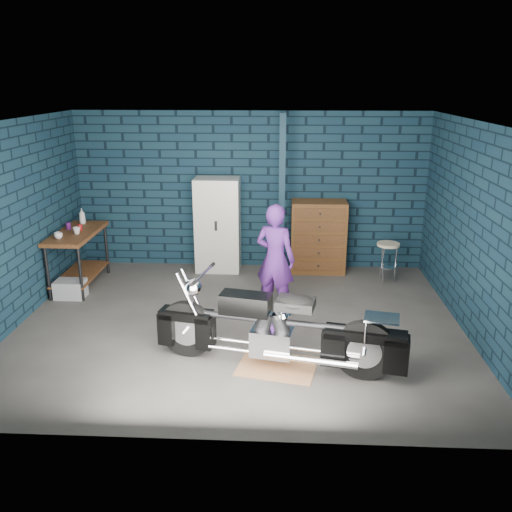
{
  "coord_description": "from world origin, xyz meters",
  "views": [
    {
      "loc": [
        0.57,
        -6.73,
        3.2
      ],
      "look_at": [
        0.21,
        0.3,
        0.89
      ],
      "focal_mm": 38.0,
      "sensor_mm": 36.0,
      "label": 1
    }
  ],
  "objects": [
    {
      "name": "bottle",
      "position": [
        -2.75,
        1.82,
        1.04
      ],
      "size": [
        0.13,
        0.13,
        0.26
      ],
      "primitive_type": "imported",
      "rotation": [
        0.0,
        0.0,
        0.36
      ],
      "color": "#989BA0",
      "rests_on": "workbench"
    },
    {
      "name": "tool_chest",
      "position": [
        1.18,
        2.23,
        0.62
      ],
      "size": [
        0.93,
        0.52,
        1.24
      ],
      "primitive_type": "cube",
      "color": "brown",
      "rests_on": "ground"
    },
    {
      "name": "support_post",
      "position": [
        0.55,
        1.95,
        1.35
      ],
      "size": [
        0.1,
        0.1,
        2.7
      ],
      "primitive_type": "cube",
      "color": "#112736",
      "rests_on": "ground"
    },
    {
      "name": "ground",
      "position": [
        0.0,
        0.0,
        0.0
      ],
      "size": [
        6.0,
        6.0,
        0.0
      ],
      "primitive_type": "plane",
      "color": "#4C4A47",
      "rests_on": "ground"
    },
    {
      "name": "locker",
      "position": [
        -0.54,
        2.23,
        0.81
      ],
      "size": [
        0.75,
        0.54,
        1.62
      ],
      "primitive_type": "cube",
      "color": "silver",
      "rests_on": "ground"
    },
    {
      "name": "mug_purple",
      "position": [
        -2.85,
        1.47,
        0.96
      ],
      "size": [
        0.09,
        0.09,
        0.11
      ],
      "primitive_type": "cylinder",
      "rotation": [
        0.0,
        0.0,
        0.09
      ],
      "color": "#571966",
      "rests_on": "workbench"
    },
    {
      "name": "room_walls",
      "position": [
        0.0,
        0.55,
        1.9
      ],
      "size": [
        6.02,
        5.01,
        2.71
      ],
      "color": "#102738",
      "rests_on": "ground"
    },
    {
      "name": "mug_red",
      "position": [
        -2.64,
        1.41,
        0.96
      ],
      "size": [
        0.08,
        0.08,
        0.1
      ],
      "primitive_type": "cylinder",
      "rotation": [
        0.0,
        0.0,
        0.06
      ],
      "color": "#A31516",
      "rests_on": "workbench"
    },
    {
      "name": "storage_bin",
      "position": [
        -2.66,
        0.83,
        0.14
      ],
      "size": [
        0.44,
        0.31,
        0.27
      ],
      "primitive_type": "cube",
      "color": "#989BA0",
      "rests_on": "ground"
    },
    {
      "name": "motorcycle",
      "position": [
        0.53,
        -1.12,
        0.55
      ],
      "size": [
        2.56,
        1.17,
        1.09
      ],
      "primitive_type": null,
      "rotation": [
        0.0,
        0.0,
        -0.21
      ],
      "color": "black",
      "rests_on": "ground"
    },
    {
      "name": "shop_stool",
      "position": [
        2.29,
        1.77,
        0.33
      ],
      "size": [
        0.42,
        0.42,
        0.66
      ],
      "primitive_type": null,
      "rotation": [
        0.0,
        0.0,
        -0.16
      ],
      "color": "#C4B394",
      "rests_on": "ground"
    },
    {
      "name": "cup_a",
      "position": [
        -2.79,
        0.93,
        0.96
      ],
      "size": [
        0.13,
        0.13,
        0.1
      ],
      "primitive_type": "imported",
      "rotation": [
        0.0,
        0.0,
        0.07
      ],
      "color": "#C4B394",
      "rests_on": "workbench"
    },
    {
      "name": "workbench",
      "position": [
        -2.68,
        1.33,
        0.46
      ],
      "size": [
        0.6,
        1.4,
        0.91
      ],
      "primitive_type": "cube",
      "color": "brown",
      "rests_on": "ground"
    },
    {
      "name": "drip_mat",
      "position": [
        0.53,
        -1.12,
        0.0
      ],
      "size": [
        1.01,
        0.83,
        0.01
      ],
      "primitive_type": "cube",
      "rotation": [
        0.0,
        0.0,
        -0.21
      ],
      "color": "#9B6B44",
      "rests_on": "ground"
    },
    {
      "name": "cup_b",
      "position": [
        -2.62,
        1.2,
        0.96
      ],
      "size": [
        0.13,
        0.13,
        0.1
      ],
      "primitive_type": "imported",
      "rotation": [
        0.0,
        0.0,
        -0.2
      ],
      "color": "#C4B394",
      "rests_on": "workbench"
    },
    {
      "name": "person",
      "position": [
        0.47,
        0.48,
        0.79
      ],
      "size": [
        0.68,
        0.57,
        1.58
      ],
      "primitive_type": "imported",
      "rotation": [
        0.0,
        0.0,
        2.75
      ],
      "color": "#52217D",
      "rests_on": "ground"
    }
  ]
}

